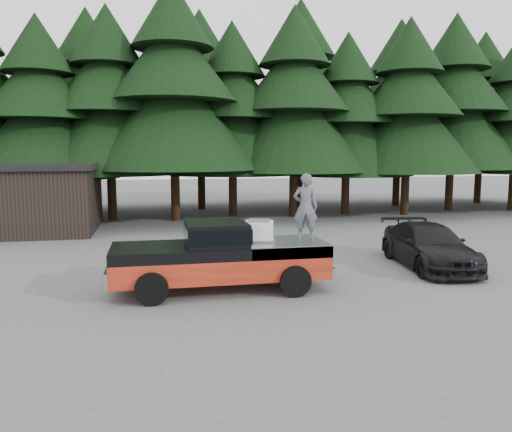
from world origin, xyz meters
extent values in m
plane|color=#4E4E51|center=(0.00, 0.00, 0.00)|extent=(120.00, 120.00, 0.00)
cube|color=black|center=(-0.59, -0.34, 1.62)|extent=(1.66, 1.90, 0.59)
cube|color=silver|center=(0.62, -0.28, 1.60)|extent=(0.91, 0.81, 0.53)
imported|color=#525158|center=(1.94, -0.35, 2.27)|extent=(0.78, 0.62, 1.87)
imported|color=black|center=(6.69, 1.12, 0.71)|extent=(2.56, 5.08, 1.42)
cube|color=black|center=(-9.00, 12.00, 1.50)|extent=(8.00, 6.00, 3.00)
cube|color=black|center=(-9.00, 12.00, 3.15)|extent=(8.40, 6.40, 0.30)
camera|label=1|loc=(-2.25, -13.66, 3.76)|focal=35.00mm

